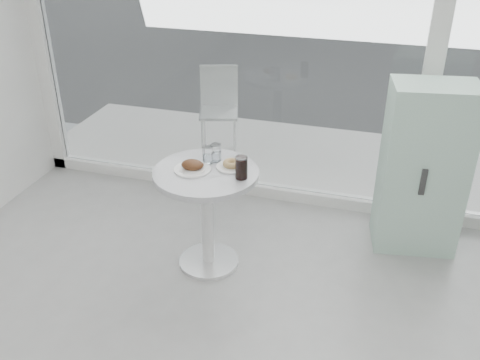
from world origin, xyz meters
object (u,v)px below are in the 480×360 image
(plate_donut, at_px, (232,165))
(cola_glass, at_px, (241,168))
(water_tumbler_b, at_px, (216,153))
(main_table, at_px, (207,199))
(water_tumbler_a, at_px, (208,156))
(patio_chair, at_px, (219,104))
(mint_cabinet, at_px, (423,169))
(plate_fritter, at_px, (193,166))

(plate_donut, height_order, cola_glass, cola_glass)
(water_tumbler_b, bearing_deg, main_table, -95.28)
(water_tumbler_a, bearing_deg, patio_chair, 106.10)
(cola_glass, bearing_deg, water_tumbler_b, 140.74)
(water_tumbler_b, relative_size, cola_glass, 0.79)
(water_tumbler_b, distance_m, cola_glass, 0.32)
(mint_cabinet, distance_m, cola_glass, 1.40)
(main_table, bearing_deg, plate_donut, 31.65)
(plate_fritter, xyz_separation_m, water_tumbler_a, (0.06, 0.14, 0.02))
(plate_fritter, relative_size, water_tumbler_b, 2.04)
(main_table, bearing_deg, water_tumbler_a, 102.65)
(plate_fritter, height_order, cola_glass, cola_glass)
(mint_cabinet, relative_size, water_tumbler_b, 10.46)
(water_tumbler_b, xyz_separation_m, cola_glass, (0.24, -0.20, 0.02))
(mint_cabinet, xyz_separation_m, plate_donut, (-1.27, -0.61, 0.15))
(mint_cabinet, relative_size, water_tumbler_a, 10.88)
(plate_donut, xyz_separation_m, water_tumbler_b, (-0.14, 0.07, 0.03))
(main_table, distance_m, water_tumbler_a, 0.30)
(mint_cabinet, xyz_separation_m, plate_fritter, (-1.51, -0.72, 0.15))
(patio_chair, bearing_deg, water_tumbler_a, -90.30)
(plate_fritter, xyz_separation_m, plate_donut, (0.24, 0.11, -0.01))
(plate_donut, bearing_deg, plate_fritter, -155.68)
(water_tumbler_a, bearing_deg, plate_donut, -9.68)
(plate_fritter, relative_size, cola_glass, 1.61)
(patio_chair, relative_size, cola_glass, 5.58)
(patio_chair, relative_size, water_tumbler_b, 7.07)
(plate_donut, height_order, water_tumbler_b, water_tumbler_b)
(patio_chair, bearing_deg, cola_glass, -83.60)
(main_table, relative_size, water_tumbler_a, 6.51)
(mint_cabinet, xyz_separation_m, water_tumbler_b, (-1.41, -0.54, 0.18))
(main_table, relative_size, plate_donut, 3.63)
(mint_cabinet, bearing_deg, main_table, -162.56)
(patio_chair, bearing_deg, plate_fritter, -93.19)
(main_table, distance_m, plate_donut, 0.30)
(plate_donut, bearing_deg, mint_cabinet, 25.69)
(mint_cabinet, bearing_deg, plate_fritter, -163.46)
(plate_fritter, height_order, water_tumbler_a, water_tumbler_a)
(plate_fritter, relative_size, plate_donut, 1.18)
(patio_chair, xyz_separation_m, plate_fritter, (0.43, -1.82, 0.25))
(plate_donut, bearing_deg, water_tumbler_a, 170.32)
(main_table, xyz_separation_m, plate_donut, (0.15, 0.09, 0.24))
(main_table, xyz_separation_m, plate_fritter, (-0.09, -0.01, 0.25))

